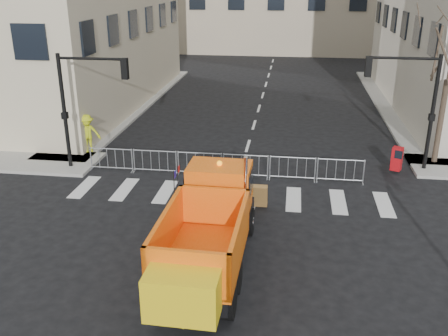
# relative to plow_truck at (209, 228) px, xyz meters

# --- Properties ---
(ground) EXTENTS (120.00, 120.00, 0.00)m
(ground) POSITION_rel_plow_truck_xyz_m (0.05, 0.18, -1.51)
(ground) COLOR black
(ground) RESTS_ON ground
(sidewalk_back) EXTENTS (64.00, 5.00, 0.15)m
(sidewalk_back) POSITION_rel_plow_truck_xyz_m (0.05, 8.68, -1.43)
(sidewalk_back) COLOR gray
(sidewalk_back) RESTS_ON ground
(traffic_light_left) EXTENTS (0.18, 0.18, 5.40)m
(traffic_light_left) POSITION_rel_plow_truck_xyz_m (-7.95, 7.68, 1.19)
(traffic_light_left) COLOR black
(traffic_light_left) RESTS_ON ground
(traffic_light_right) EXTENTS (0.18, 0.18, 5.40)m
(traffic_light_right) POSITION_rel_plow_truck_xyz_m (8.55, 9.68, 1.19)
(traffic_light_right) COLOR black
(traffic_light_right) RESTS_ON ground
(crowd_barriers) EXTENTS (12.60, 0.60, 1.10)m
(crowd_barriers) POSITION_rel_plow_truck_xyz_m (-0.70, 7.78, -0.96)
(crowd_barriers) COLOR #9EA0A5
(crowd_barriers) RESTS_ON ground
(street_tree) EXTENTS (3.00, 3.00, 7.50)m
(street_tree) POSITION_rel_plow_truck_xyz_m (9.25, 10.68, 2.24)
(street_tree) COLOR #382B21
(street_tree) RESTS_ON ground
(plow_truck) EXTENTS (2.86, 8.78, 3.39)m
(plow_truck) POSITION_rel_plow_truck_xyz_m (0.00, 0.00, 0.00)
(plow_truck) COLOR black
(plow_truck) RESTS_ON ground
(cop_a) EXTENTS (0.73, 0.60, 1.72)m
(cop_a) POSITION_rel_plow_truck_xyz_m (-1.19, 4.33, -0.64)
(cop_a) COLOR black
(cop_a) RESTS_ON ground
(cop_b) EXTENTS (0.91, 0.71, 1.84)m
(cop_b) POSITION_rel_plow_truck_xyz_m (-1.35, 3.20, -0.59)
(cop_b) COLOR black
(cop_b) RESTS_ON ground
(cop_c) EXTENTS (0.76, 1.04, 1.64)m
(cop_c) POSITION_rel_plow_truck_xyz_m (-0.04, 3.76, -0.69)
(cop_c) COLOR black
(cop_c) RESTS_ON ground
(worker) EXTENTS (1.44, 1.17, 1.94)m
(worker) POSITION_rel_plow_truck_xyz_m (-7.86, 9.73, -0.39)
(worker) COLOR #BDCA17
(worker) RESTS_ON sidewalk_back
(newspaper_box) EXTENTS (0.57, 0.55, 1.10)m
(newspaper_box) POSITION_rel_plow_truck_xyz_m (7.19, 9.24, -0.81)
(newspaper_box) COLOR #B20D13
(newspaper_box) RESTS_ON sidewalk_back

